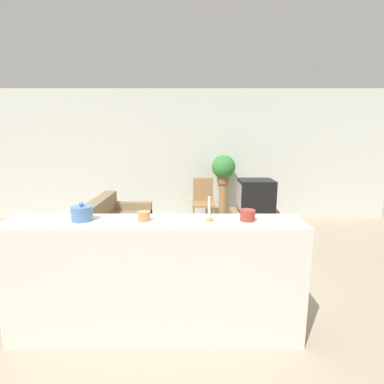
{
  "coord_description": "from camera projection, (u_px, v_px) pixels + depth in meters",
  "views": [
    {
      "loc": [
        0.32,
        -2.94,
        1.81
      ],
      "look_at": [
        0.3,
        1.92,
        0.85
      ],
      "focal_mm": 28.0,
      "sensor_mm": 36.0,
      "label": 1
    }
  ],
  "objects": [
    {
      "name": "candlestick",
      "position": [
        211.0,
        213.0,
        2.54
      ],
      "size": [
        0.07,
        0.07,
        0.21
      ],
      "color": "#B7933D",
      "rests_on": "foreground_counter"
    },
    {
      "name": "wall_back",
      "position": [
        178.0,
        155.0,
        6.34
      ],
      "size": [
        9.0,
        0.06,
        2.7
      ],
      "color": "silver",
      "rests_on": "ground_plane"
    },
    {
      "name": "ground_plane",
      "position": [
        163.0,
        303.0,
        3.23
      ],
      "size": [
        14.0,
        14.0,
        0.0
      ],
      "primitive_type": "plane",
      "color": "tan"
    },
    {
      "name": "decorative_bowl",
      "position": [
        84.0,
        213.0,
        2.55
      ],
      "size": [
        0.18,
        0.18,
        0.16
      ],
      "color": "#4C7AAD",
      "rests_on": "foreground_counter"
    },
    {
      "name": "foreground_counter",
      "position": [
        157.0,
        279.0,
        2.66
      ],
      "size": [
        2.56,
        0.44,
        1.07
      ],
      "color": "silver",
      "rests_on": "ground_plane"
    },
    {
      "name": "potted_plant",
      "position": [
        225.0,
        168.0,
        6.08
      ],
      "size": [
        0.48,
        0.48,
        0.59
      ],
      "color": "#8E5B3D",
      "rests_on": "plant_stand"
    },
    {
      "name": "wooden_chair",
      "position": [
        205.0,
        200.0,
        5.9
      ],
      "size": [
        0.44,
        0.44,
        0.93
      ],
      "color": "#9E754C",
      "rests_on": "ground_plane"
    },
    {
      "name": "tv_stand",
      "position": [
        256.0,
        225.0,
        5.2
      ],
      "size": [
        0.82,
        0.55,
        0.48
      ],
      "color": "#9E754C",
      "rests_on": "ground_plane"
    },
    {
      "name": "plant_stand",
      "position": [
        224.0,
        202.0,
        6.22
      ],
      "size": [
        0.17,
        0.17,
        0.79
      ],
      "color": "#9E754C",
      "rests_on": "ground_plane"
    },
    {
      "name": "coffee_tin",
      "position": [
        249.0,
        215.0,
        2.54
      ],
      "size": [
        0.13,
        0.13,
        0.09
      ],
      "color": "#99382D",
      "rests_on": "foreground_counter"
    },
    {
      "name": "couch",
      "position": [
        116.0,
        235.0,
        4.53
      ],
      "size": [
        0.83,
        1.92,
        0.79
      ],
      "color": "#847051",
      "rests_on": "ground_plane"
    },
    {
      "name": "television",
      "position": [
        257.0,
        196.0,
        5.1
      ],
      "size": [
        0.59,
        0.53,
        0.55
      ],
      "color": "black",
      "rests_on": "tv_stand"
    },
    {
      "name": "candle_jar",
      "position": [
        145.0,
        216.0,
        2.55
      ],
      "size": [
        0.11,
        0.11,
        0.08
      ],
      "color": "#C6844C",
      "rests_on": "foreground_counter"
    }
  ]
}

